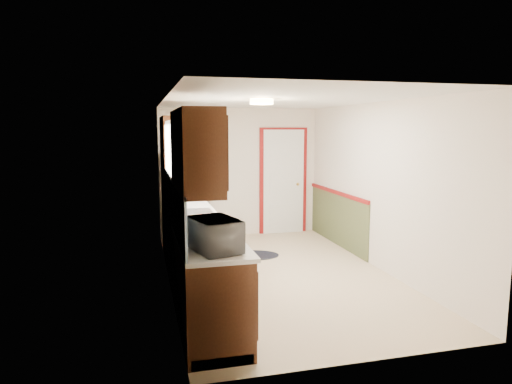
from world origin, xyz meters
TOP-DOWN VIEW (x-y plane):
  - room_shell at (0.00, 0.00)m, footprint 3.20×5.20m
  - kitchen_run at (-1.24, -0.29)m, footprint 0.63×4.00m
  - back_wall_trim at (0.99, 2.21)m, footprint 1.12×2.30m
  - ceiling_fixture at (-0.30, -0.20)m, footprint 0.30×0.30m
  - microwave at (-1.20, -1.95)m, footprint 0.43×0.59m
  - refrigerator at (-1.02, 2.05)m, footprint 0.77×0.74m
  - rug at (-0.15, 1.01)m, footprint 0.99×0.73m
  - cooktop at (-1.19, 1.40)m, footprint 0.46×0.55m

SIDE VIEW (x-z plane):
  - rug at x=-0.15m, z-range 0.00..0.01m
  - kitchen_run at x=-1.24m, z-range -0.29..1.91m
  - refrigerator at x=-1.02m, z-range 0.00..1.66m
  - back_wall_trim at x=0.99m, z-range -0.15..1.93m
  - cooktop at x=-1.19m, z-range 0.94..0.96m
  - microwave at x=-1.20m, z-range 0.94..1.30m
  - room_shell at x=0.00m, z-range -0.06..2.46m
  - ceiling_fixture at x=-0.30m, z-range 2.33..2.39m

